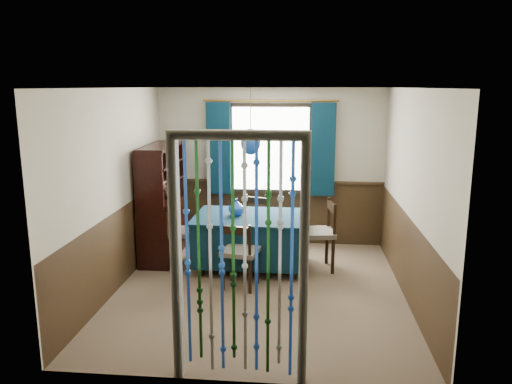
# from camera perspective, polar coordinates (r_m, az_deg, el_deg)

# --- Properties ---
(floor) EXTENTS (4.00, 4.00, 0.00)m
(floor) POSITION_cam_1_polar(r_m,az_deg,el_deg) (6.41, 0.39, -11.13)
(floor) COLOR brown
(floor) RESTS_ON ground
(ceiling) EXTENTS (4.00, 4.00, 0.00)m
(ceiling) POSITION_cam_1_polar(r_m,az_deg,el_deg) (5.90, 0.42, 11.81)
(ceiling) COLOR silver
(ceiling) RESTS_ON ground
(wall_back) EXTENTS (3.60, 0.00, 3.60)m
(wall_back) POSITION_cam_1_polar(r_m,az_deg,el_deg) (7.99, 1.67, 2.87)
(wall_back) COLOR #BAB198
(wall_back) RESTS_ON ground
(wall_front) EXTENTS (3.60, 0.00, 3.60)m
(wall_front) POSITION_cam_1_polar(r_m,az_deg,el_deg) (4.11, -2.07, -6.01)
(wall_front) COLOR #BAB198
(wall_front) RESTS_ON ground
(wall_left) EXTENTS (0.00, 4.00, 4.00)m
(wall_left) POSITION_cam_1_polar(r_m,az_deg,el_deg) (6.44, -15.76, 0.18)
(wall_left) COLOR #BAB198
(wall_left) RESTS_ON ground
(wall_right) EXTENTS (0.00, 4.00, 4.00)m
(wall_right) POSITION_cam_1_polar(r_m,az_deg,el_deg) (6.14, 17.37, -0.48)
(wall_right) COLOR #BAB198
(wall_right) RESTS_ON ground
(wainscot_back) EXTENTS (3.60, 0.00, 3.60)m
(wainscot_back) POSITION_cam_1_polar(r_m,az_deg,el_deg) (8.13, 1.63, -2.38)
(wainscot_back) COLOR #352414
(wainscot_back) RESTS_ON ground
(wainscot_front) EXTENTS (3.60, 0.00, 3.60)m
(wainscot_front) POSITION_cam_1_polar(r_m,az_deg,el_deg) (4.41, -1.97, -15.25)
(wainscot_front) COLOR #352414
(wainscot_front) RESTS_ON ground
(wainscot_left) EXTENTS (0.00, 4.00, 4.00)m
(wainscot_left) POSITION_cam_1_polar(r_m,az_deg,el_deg) (6.63, -15.27, -6.18)
(wainscot_left) COLOR #352414
(wainscot_left) RESTS_ON ground
(wainscot_right) EXTENTS (0.00, 4.00, 4.00)m
(wainscot_right) POSITION_cam_1_polar(r_m,az_deg,el_deg) (6.34, 16.81, -7.11)
(wainscot_right) COLOR #352414
(wainscot_right) RESTS_ON ground
(window) EXTENTS (1.32, 0.12, 1.42)m
(window) POSITION_cam_1_polar(r_m,az_deg,el_deg) (7.90, 1.66, 4.96)
(window) COLOR black
(window) RESTS_ON wall_back
(doorway) EXTENTS (1.16, 0.12, 2.18)m
(doorway) POSITION_cam_1_polar(r_m,az_deg,el_deg) (4.23, -1.94, -8.34)
(doorway) COLOR silver
(doorway) RESTS_ON ground
(dining_table) EXTENTS (1.59, 1.12, 0.75)m
(dining_table) POSITION_cam_1_polar(r_m,az_deg,el_deg) (7.03, -0.58, -5.23)
(dining_table) COLOR #0A2433
(dining_table) RESTS_ON floor
(chair_near) EXTENTS (0.50, 0.49, 0.88)m
(chair_near) POSITION_cam_1_polar(r_m,az_deg,el_deg) (6.32, -1.88, -6.94)
(chair_near) COLOR black
(chair_near) RESTS_ON floor
(chair_far) EXTENTS (0.54, 0.53, 0.87)m
(chair_far) POSITION_cam_1_polar(r_m,az_deg,el_deg) (7.66, -0.33, -3.57)
(chair_far) COLOR black
(chair_far) RESTS_ON floor
(chair_left) EXTENTS (0.46, 0.48, 0.92)m
(chair_left) POSITION_cam_1_polar(r_m,az_deg,el_deg) (7.17, -8.49, -4.59)
(chair_left) COLOR black
(chair_left) RESTS_ON floor
(chair_right) EXTENTS (0.53, 0.55, 0.98)m
(chair_right) POSITION_cam_1_polar(r_m,az_deg,el_deg) (7.00, 7.22, -4.71)
(chair_right) COLOR black
(chair_right) RESTS_ON floor
(sideboard) EXTENTS (0.47, 1.29, 1.68)m
(sideboard) POSITION_cam_1_polar(r_m,az_deg,el_deg) (7.59, -10.63, -2.96)
(sideboard) COLOR black
(sideboard) RESTS_ON floor
(pendant_lamp) EXTENTS (0.27, 0.27, 0.89)m
(pendant_lamp) POSITION_cam_1_polar(r_m,az_deg,el_deg) (6.75, -0.61, 5.72)
(pendant_lamp) COLOR olive
(pendant_lamp) RESTS_ON ceiling
(vase_table) EXTENTS (0.21, 0.21, 0.21)m
(vase_table) POSITION_cam_1_polar(r_m,az_deg,el_deg) (6.95, -2.25, -1.80)
(vase_table) COLOR #17449F
(vase_table) RESTS_ON dining_table
(bowl_shelf) EXTENTS (0.19, 0.19, 0.05)m
(bowl_shelf) POSITION_cam_1_polar(r_m,az_deg,el_deg) (7.21, -10.88, 1.02)
(bowl_shelf) COLOR beige
(bowl_shelf) RESTS_ON sideboard
(vase_sideboard) EXTENTS (0.21, 0.21, 0.21)m
(vase_sideboard) POSITION_cam_1_polar(r_m,az_deg,el_deg) (7.75, -9.75, 0.11)
(vase_sideboard) COLOR beige
(vase_sideboard) RESTS_ON sideboard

